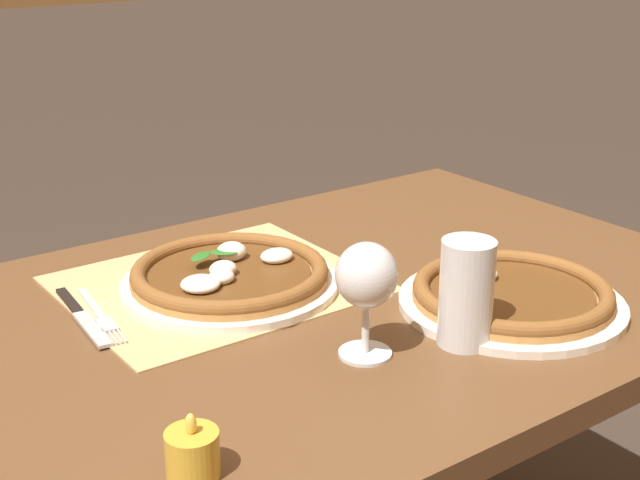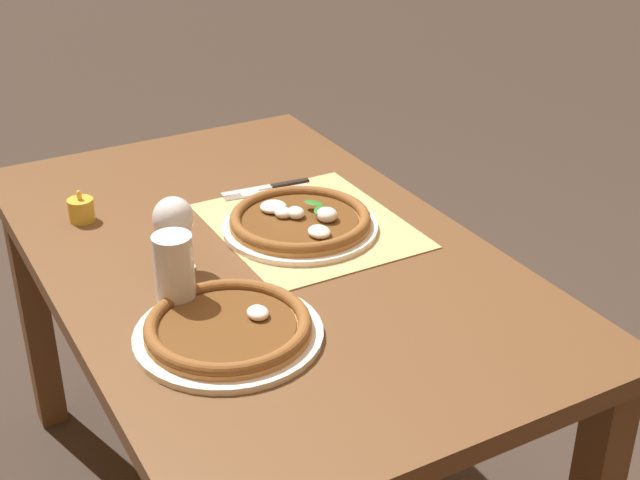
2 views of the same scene
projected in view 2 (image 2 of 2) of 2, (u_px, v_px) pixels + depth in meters
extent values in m
cube|color=brown|center=(261.00, 257.00, 1.83)|extent=(1.38, 0.85, 0.04)
cube|color=brown|center=(282.00, 248.00, 2.64)|extent=(0.07, 0.07, 0.70)
cube|color=brown|center=(35.00, 312.00, 2.33)|extent=(0.07, 0.07, 0.70)
cube|color=tan|center=(309.00, 226.00, 1.91)|extent=(0.44, 0.38, 0.00)
cylinder|color=silver|center=(300.00, 227.00, 1.88)|extent=(0.33, 0.33, 0.01)
cylinder|color=#B77F42|center=(300.00, 222.00, 1.88)|extent=(0.30, 0.30, 0.01)
torus|color=brown|center=(300.00, 218.00, 1.88)|extent=(0.30, 0.30, 0.02)
cylinder|color=brown|center=(300.00, 219.00, 1.88)|extent=(0.25, 0.25, 0.00)
ellipsoid|color=silver|center=(296.00, 213.00, 1.88)|extent=(0.04, 0.04, 0.02)
ellipsoid|color=silver|center=(273.00, 207.00, 1.91)|extent=(0.06, 0.06, 0.02)
ellipsoid|color=silver|center=(328.00, 215.00, 1.86)|extent=(0.05, 0.04, 0.03)
ellipsoid|color=silver|center=(319.00, 232.00, 1.81)|extent=(0.05, 0.04, 0.02)
ellipsoid|color=silver|center=(283.00, 213.00, 1.88)|extent=(0.04, 0.04, 0.02)
ellipsoid|color=#286B23|center=(320.00, 210.00, 1.88)|extent=(0.05, 0.05, 0.00)
ellipsoid|color=#286B23|center=(314.00, 203.00, 1.91)|extent=(0.05, 0.04, 0.00)
cylinder|color=silver|center=(229.00, 335.00, 1.53)|extent=(0.33, 0.33, 0.01)
cylinder|color=#B77F42|center=(228.00, 329.00, 1.52)|extent=(0.29, 0.29, 0.01)
torus|color=brown|center=(228.00, 324.00, 1.52)|extent=(0.29, 0.29, 0.02)
cylinder|color=brown|center=(228.00, 326.00, 1.52)|extent=(0.24, 0.24, 0.00)
ellipsoid|color=silver|center=(258.00, 313.00, 1.54)|extent=(0.04, 0.04, 0.02)
cylinder|color=silver|center=(177.00, 268.00, 1.74)|extent=(0.07, 0.07, 0.00)
cylinder|color=silver|center=(176.00, 253.00, 1.72)|extent=(0.01, 0.01, 0.06)
ellipsoid|color=silver|center=(173.00, 218.00, 1.69)|extent=(0.08, 0.08, 0.08)
ellipsoid|color=#C17019|center=(173.00, 223.00, 1.69)|extent=(0.07, 0.07, 0.05)
cylinder|color=silver|center=(174.00, 272.00, 1.59)|extent=(0.07, 0.07, 0.15)
cylinder|color=black|center=(175.00, 279.00, 1.59)|extent=(0.07, 0.07, 0.12)
cylinder|color=silver|center=(172.00, 247.00, 1.56)|extent=(0.07, 0.07, 0.02)
cube|color=#B7B7BC|center=(284.00, 189.00, 2.06)|extent=(0.03, 0.12, 0.00)
cube|color=#B7B7BC|center=(251.00, 194.00, 2.04)|extent=(0.03, 0.05, 0.00)
cylinder|color=#B7B7BC|center=(232.00, 196.00, 2.03)|extent=(0.01, 0.04, 0.00)
cylinder|color=#B7B7BC|center=(233.00, 197.00, 2.03)|extent=(0.01, 0.04, 0.00)
cylinder|color=#B7B7BC|center=(233.00, 198.00, 2.02)|extent=(0.01, 0.04, 0.00)
cylinder|color=#B7B7BC|center=(234.00, 199.00, 2.02)|extent=(0.01, 0.04, 0.00)
cube|color=black|center=(290.00, 183.00, 2.09)|extent=(0.02, 0.10, 0.01)
cube|color=#B7B7BC|center=(247.00, 191.00, 2.06)|extent=(0.03, 0.12, 0.00)
cylinder|color=gold|center=(81.00, 210.00, 1.92)|extent=(0.06, 0.06, 0.05)
cylinder|color=silver|center=(82.00, 213.00, 1.92)|extent=(0.04, 0.04, 0.03)
ellipsoid|color=#F9C64C|center=(79.00, 195.00, 1.90)|extent=(0.01, 0.01, 0.02)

